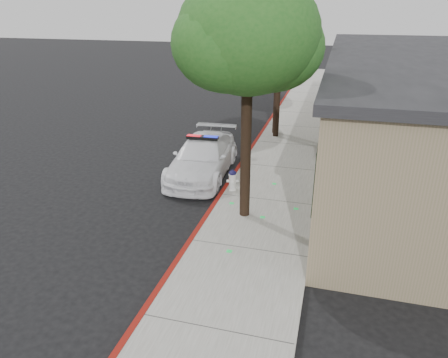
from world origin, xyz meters
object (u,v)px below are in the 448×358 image
clapboard_building (419,107)px  street_tree_far (280,39)px  fire_hydrant (233,180)px  street_tree_near (249,40)px  police_car (203,157)px  street_tree_mid (281,36)px

clapboard_building → street_tree_far: size_ratio=3.58×
fire_hydrant → street_tree_near: (0.80, -1.65, 4.63)m
fire_hydrant → street_tree_far: size_ratio=0.12×
fire_hydrant → street_tree_near: size_ratio=0.11×
clapboard_building → police_car: bearing=-151.9°
police_car → fire_hydrant: (1.49, -1.36, -0.20)m
street_tree_mid → fire_hydrant: bearing=-94.1°
street_tree_near → street_tree_mid: size_ratio=1.12×
street_tree_mid → street_tree_far: 0.49m
clapboard_building → street_tree_mid: size_ratio=3.49×
street_tree_near → street_tree_far: 8.78m
clapboard_building → street_tree_near: size_ratio=3.12×
police_car → clapboard_building: bearing=25.0°
clapboard_building → police_car: size_ratio=4.20×
police_car → street_tree_near: 5.83m
fire_hydrant → street_tree_far: street_tree_far is taller
clapboard_building → street_tree_near: 9.57m
street_tree_near → street_tree_mid: 8.31m
clapboard_building → fire_hydrant: 8.58m
police_car → fire_hydrant: police_car is taller
fire_hydrant → street_tree_mid: size_ratio=0.12×
clapboard_building → police_car: (-7.83, -4.19, -1.42)m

